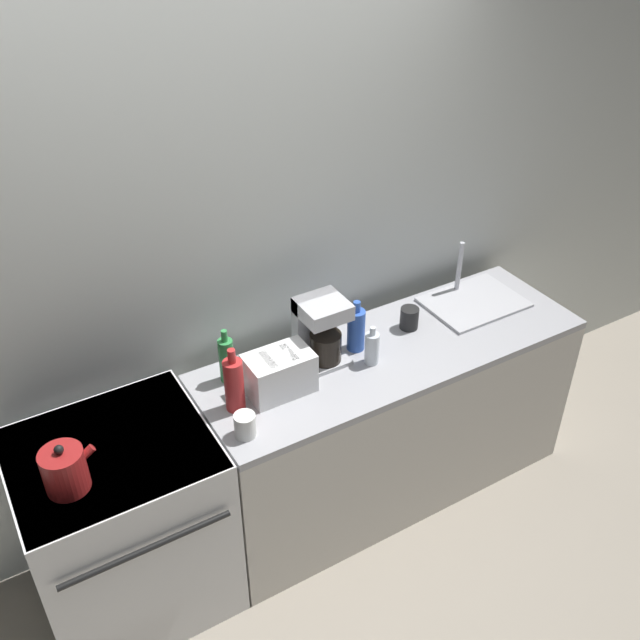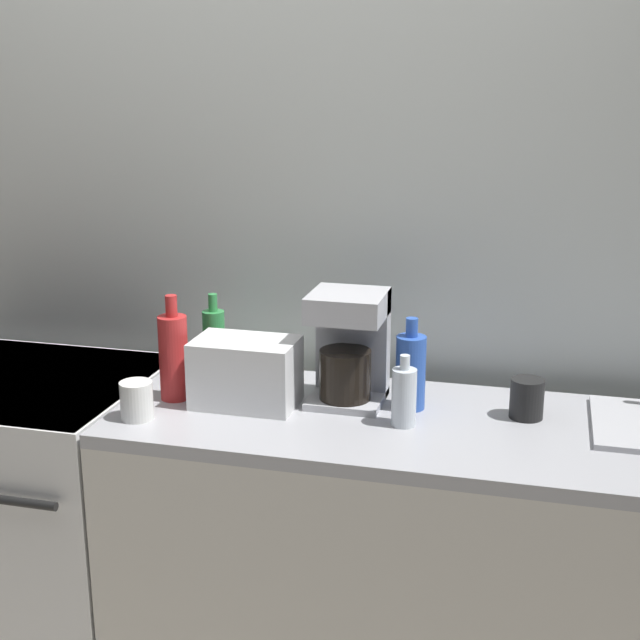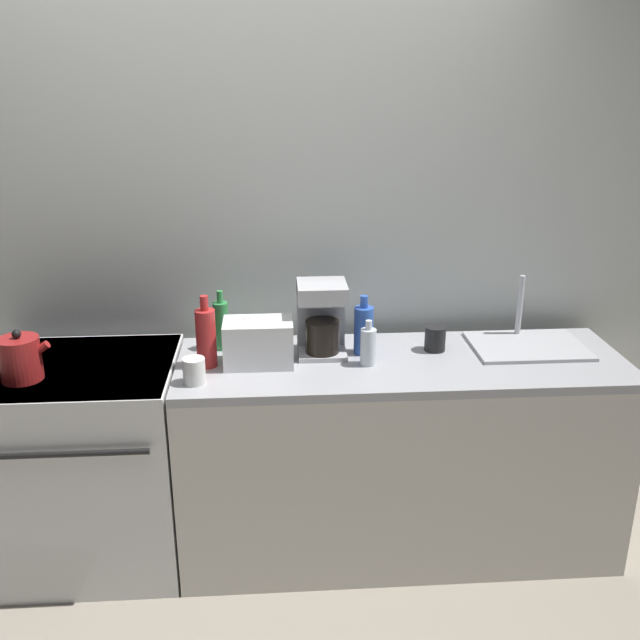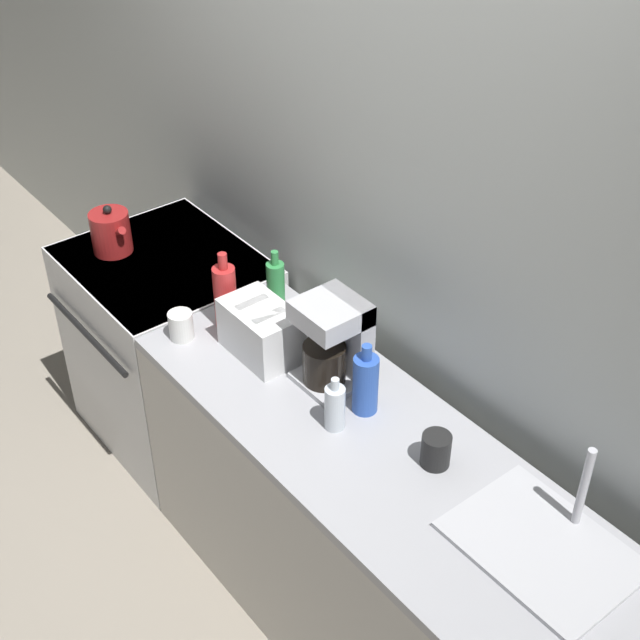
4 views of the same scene
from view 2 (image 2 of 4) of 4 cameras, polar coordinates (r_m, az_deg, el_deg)
The scene contains 11 objects.
wall_back at distance 2.74m, azimuth -3.39°, elevation 6.03°, with size 8.00×0.05×2.60m.
stove at distance 2.94m, azimuth -18.06°, elevation -11.47°, with size 0.76×0.71×0.88m.
counter_block at distance 2.53m, azimuth 8.66°, elevation -15.92°, with size 1.84×0.62×0.88m.
toaster at distance 2.41m, azimuth -4.78°, elevation -3.35°, with size 0.28×0.18×0.18m.
coffee_maker at distance 2.42m, azimuth 1.87°, elevation -1.59°, with size 0.20×0.20×0.31m.
bottle_red at distance 2.47m, azimuth -9.35°, elevation -2.28°, with size 0.08×0.08×0.29m.
bottle_green at distance 2.62m, azimuth -6.79°, elevation -1.51°, with size 0.06×0.06×0.26m.
bottle_clear at distance 2.28m, azimuth 5.40°, elevation -4.87°, with size 0.06×0.06×0.19m.
bottle_blue at distance 2.39m, azimuth 5.82°, elevation -3.25°, with size 0.08×0.08×0.25m.
cup_black at distance 2.39m, azimuth 13.10°, elevation -4.91°, with size 0.09×0.09×0.11m.
cup_white at distance 2.37m, azimuth -11.65°, elevation -5.07°, with size 0.09×0.09×0.10m.
Camera 2 is at (0.83, -1.84, 1.76)m, focal length 50.00 mm.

